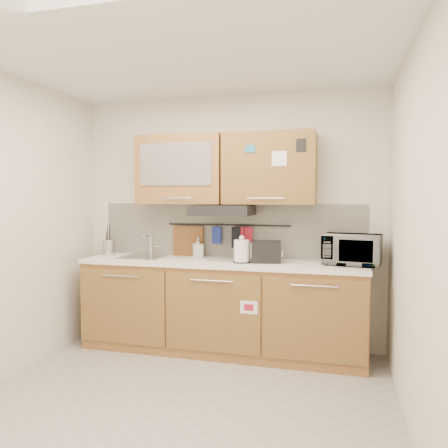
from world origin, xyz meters
The scene contains 20 objects.
floor centered at (0.00, 0.00, 0.00)m, with size 3.20×3.20×0.00m, color #9E9993.
ceiling centered at (0.00, 0.00, 2.60)m, with size 3.20×3.20×0.00m, color white.
wall_back centered at (0.00, 1.50, 1.30)m, with size 3.20×3.20×0.00m, color silver.
wall_right centered at (1.60, 0.00, 1.30)m, with size 3.00×3.00×0.00m, color silver.
base_cabinet centered at (0.00, 1.19, 0.41)m, with size 2.80×0.64×0.88m.
countertop centered at (0.00, 1.19, 0.90)m, with size 2.82×0.62×0.04m, color white.
backsplash centered at (0.00, 1.49, 1.20)m, with size 2.80×0.02×0.56m, color silver.
upper_cabinets centered at (0.00, 1.32, 1.83)m, with size 1.82×0.37×0.70m.
range_hood centered at (0.00, 1.25, 1.42)m, with size 0.60×0.46×0.10m, color black.
sink centered at (-0.85, 1.21, 0.92)m, with size 0.42×0.40×0.26m.
utensil_rail centered at (0.00, 1.45, 1.26)m, with size 0.02×0.02×1.30m, color black.
utensil_crock centered at (-1.30, 1.30, 1.01)m, with size 0.17×0.17×0.33m.
kettle centered at (0.23, 1.12, 1.03)m, with size 0.19×0.17×0.27m.
toaster centered at (0.46, 1.18, 1.03)m, with size 0.30×0.21×0.21m.
microwave centered at (1.25, 1.26, 1.06)m, with size 0.51×0.35×0.28m, color #999999.
soap_bottle centered at (-0.30, 1.37, 1.02)m, with size 0.09×0.10×0.21m, color #999999.
cutting_board centered at (-0.43, 1.44, 1.03)m, with size 0.33×0.02×0.41m, color brown.
oven_mitt centered at (-0.11, 1.44, 1.15)m, with size 0.11×0.03×0.18m, color navy.
dark_pouch centered at (0.12, 1.44, 1.13)m, with size 0.14×0.04×0.22m, color black.
pot_holder centered at (0.21, 1.44, 1.17)m, with size 0.12×0.02×0.15m, color red.
Camera 1 is at (1.14, -2.96, 1.56)m, focal length 35.00 mm.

